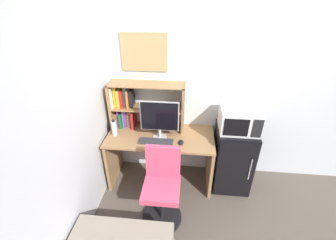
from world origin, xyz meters
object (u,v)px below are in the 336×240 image
Objects in this scene: keyboard at (156,142)px; water_bottle at (114,128)px; monitor at (160,118)px; microwave at (239,120)px; mini_fridge at (232,158)px; desk_chair at (162,190)px; wall_corkboard at (144,52)px; computer_mouse at (181,142)px; hutch_bookshelf at (135,105)px.

water_bottle reaches higher than keyboard.
monitor is 0.94m from microwave.
desk_chair reaches higher than mini_fridge.
monitor is 0.90× the size of wall_corkboard.
keyboard is 0.47× the size of mini_fridge.
hutch_bookshelf is at bearing 151.31° from computer_mouse.
hutch_bookshelf is 2.08× the size of microwave.
wall_corkboard is (0.36, 0.34, 0.86)m from water_bottle.
desk_chair is (-0.85, -0.61, -0.60)m from microwave.
computer_mouse is at bearing -42.64° from wall_corkboard.
water_bottle reaches higher than mini_fridge.
wall_corkboard is (-1.16, 0.27, 0.69)m from microwave.
hutch_bookshelf reaches higher than water_bottle.
desk_chair is at bearing -112.54° from computer_mouse.
wall_corkboard is at bearing 38.93° from hutch_bookshelf.
water_bottle is (-0.54, 0.11, 0.09)m from keyboard.
water_bottle is (-0.22, -0.24, -0.22)m from hutch_bookshelf.
microwave is 1.38m from wall_corkboard.
mini_fridge is at bearing -90.05° from microwave.
hutch_bookshelf is 2.28× the size of keyboard.
water_bottle is at bearing -177.30° from microwave.
hutch_bookshelf is at bearing 145.36° from monitor.
desk_chair is at bearing -80.49° from monitor.
monitor is at bearing 70.60° from keyboard.
keyboard is at bearing -169.65° from mini_fridge.
desk_chair is (0.09, -0.53, -0.61)m from monitor.
monitor is 0.81m from desk_chair.
hutch_bookshelf reaches higher than keyboard.
monitor is at bearing 99.51° from desk_chair.
monitor reaches higher than keyboard.
computer_mouse is at bearing -165.59° from mini_fridge.
wall_corkboard reaches higher than desk_chair.
monitor is at bearing -34.64° from hutch_bookshelf.
monitor is 0.54× the size of desk_chair.
keyboard is at bearing -178.99° from computer_mouse.
mini_fridge is (0.67, 0.17, -0.33)m from computer_mouse.
monitor is 1.09× the size of microwave.
hutch_bookshelf is at bearing 172.77° from microwave.
hutch_bookshelf is 4.40× the size of water_bottle.
hutch_bookshelf is 1.03× the size of desk_chair.
computer_mouse is (0.30, 0.01, 0.01)m from keyboard.
computer_mouse is (0.62, -0.34, -0.30)m from hutch_bookshelf.
mini_fridge is (1.30, -0.17, -0.63)m from hutch_bookshelf.
hutch_bookshelf is at bearing 132.69° from keyboard.
microwave is (0.67, 0.18, 0.25)m from computer_mouse.
wall_corkboard is (-0.22, 0.35, 0.68)m from monitor.
hutch_bookshelf is 0.39m from water_bottle.
mini_fridge is at bearing 10.35° from keyboard.
mini_fridge is at bearing 14.41° from computer_mouse.
monitor is at bearing -58.11° from wall_corkboard.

